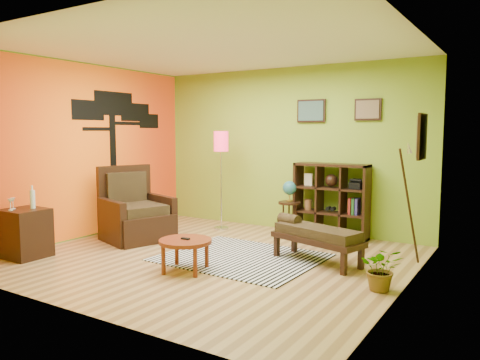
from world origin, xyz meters
The scene contains 11 objects.
ground centered at (0.00, 0.00, 0.00)m, with size 5.00×5.00×0.00m, color tan.
room_shell centered at (-0.09, 0.01, 1.80)m, with size 5.04×4.54×2.82m.
zebra_rug centered at (0.32, 0.21, 0.01)m, with size 2.05×1.71×0.01m, color silver.
coffee_table centered at (0.06, -0.66, 0.34)m, with size 0.65×0.65×0.42m.
armchair centered at (-1.70, 0.27, 0.35)m, with size 1.20×1.19×1.16m.
side_cabinet centered at (-2.20, -1.31, 0.34)m, with size 0.56×0.51×0.98m.
floor_lamp centered at (-0.97, 1.63, 1.39)m, with size 0.26×0.26×1.71m.
globe_table centered at (0.24, 1.86, 0.68)m, with size 0.37×0.37×0.90m.
cube_shelf centered at (0.91, 2.03, 0.60)m, with size 1.20×0.35×1.20m.
bench centered at (1.25, 0.55, 0.37)m, with size 1.33×0.78×0.58m.
potted_plant centered at (2.30, -0.10, 0.19)m, with size 0.44×0.49×0.38m, color #26661E.
Camera 1 is at (3.60, -5.07, 1.72)m, focal length 35.00 mm.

